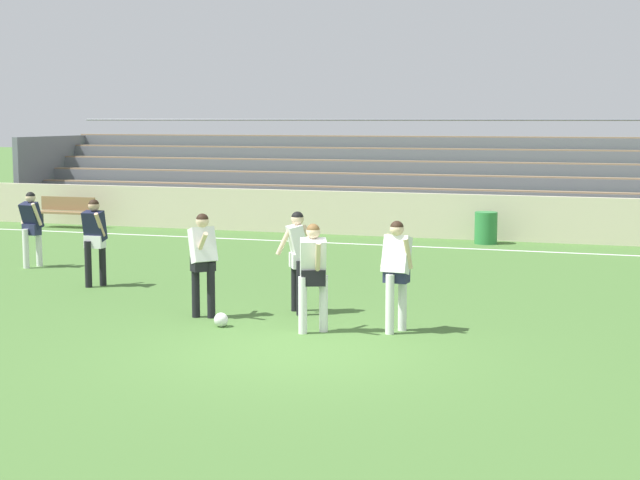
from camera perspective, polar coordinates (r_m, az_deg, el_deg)
name	(u,v)px	position (r m, az deg, el deg)	size (l,w,h in m)	color
ground_plane	(295,351)	(13.57, -1.49, -6.49)	(160.00, 160.00, 0.00)	#477033
field_line_sideline	(450,248)	(24.38, 7.61, -0.46)	(44.00, 0.12, 0.01)	white
sideline_wall	(464,217)	(26.12, 8.39, 1.35)	(48.00, 0.16, 1.20)	beige
bleacher_stand	(405,178)	(29.66, 4.96, 3.60)	(24.72, 4.53, 3.17)	#897051
bench_near_bin	(66,209)	(29.57, -14.59, 1.76)	(1.80, 0.40, 0.90)	olive
trash_bin	(486,228)	(25.31, 9.66, 0.70)	(0.58, 0.58, 0.82)	#2D7F3D
player_white_wide_left	(313,268)	(14.52, -0.40, -1.66)	(0.48, 0.67, 1.64)	white
player_white_overlapping	(203,256)	(15.73, -6.85, -0.92)	(0.52, 0.70, 1.69)	black
player_dark_pressing_high	(31,223)	(21.83, -16.49, 0.97)	(0.50, 0.46, 1.63)	white
player_white_dropping_back	(397,266)	(14.58, 4.49, -1.53)	(0.49, 0.47, 1.68)	white
player_dark_on_ball	(95,235)	(19.01, -13.02, 0.30)	(0.44, 0.53, 1.67)	black
player_white_wide_right	(298,253)	(15.98, -1.32, -0.75)	(0.68, 0.50, 1.68)	black
soccer_ball	(221,320)	(15.15, -5.80, -4.65)	(0.22, 0.22, 0.22)	white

